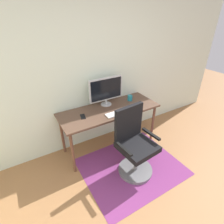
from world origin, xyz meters
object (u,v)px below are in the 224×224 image
Objects in this scene: desk at (109,113)px; monitor at (106,90)px; cell_phone at (83,117)px; keyboard at (119,113)px; computer_mouse at (136,108)px; office_chair at (134,147)px; coffee_cup at (130,98)px.

monitor reaches higher than desk.
cell_phone is (-0.46, -0.00, 0.08)m from desk.
cell_phone is at bearing -179.73° from desk.
computer_mouse is at bearing -3.79° from keyboard.
office_chair reaches higher than cell_phone.
desk is 3.80× the size of keyboard.
computer_mouse is 0.87m from cell_phone.
monitor is 4.21× the size of cell_phone.
cell_phone is at bearing 160.14° from keyboard.
desk is at bearing -101.40° from monitor.
coffee_cup is at bearing 34.55° from keyboard.
desk is at bearing 150.75° from computer_mouse.
office_chair is at bearing -93.86° from keyboard.
keyboard is (0.06, -0.19, 0.08)m from desk.
monitor is at bearing 170.04° from coffee_cup.
keyboard is 4.13× the size of computer_mouse.
monitor is 1.37× the size of keyboard.
coffee_cup reaches higher than computer_mouse.
coffee_cup reaches higher than cell_phone.
keyboard is 0.55m from cell_phone.
monitor reaches higher than keyboard.
cell_phone is (-0.50, -0.17, -0.26)m from monitor.
desk is 0.49m from coffee_cup.
monitor reaches higher than computer_mouse.
monitor is at bearing 132.03° from computer_mouse.
computer_mouse is (0.34, -0.38, -0.25)m from monitor.
office_chair is (-0.03, -0.47, -0.32)m from keyboard.
computer_mouse is 1.08× the size of coffee_cup.
desk is 0.22m from keyboard.
cell_phone reaches higher than desk.
office_chair is at bearing -87.62° from desk.
monitor is 1.01m from office_chair.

